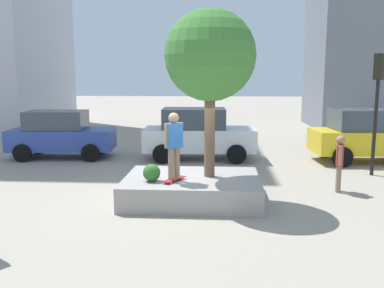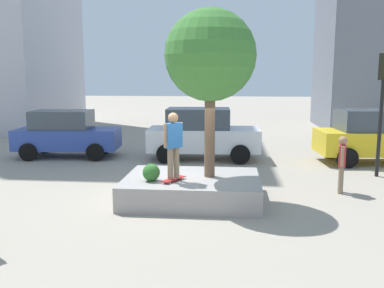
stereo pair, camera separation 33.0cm
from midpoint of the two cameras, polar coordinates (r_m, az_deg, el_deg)
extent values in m
plane|color=#9E9384|center=(11.44, -2.88, -7.53)|extent=(120.00, 120.00, 0.00)
cube|color=gray|center=(11.21, -0.85, -6.17)|extent=(3.61, 2.69, 0.64)
cylinder|color=brown|center=(10.97, 1.59, 2.02)|extent=(0.28, 0.28, 2.56)
sphere|color=#3D7A33|center=(10.90, 1.64, 12.17)|extent=(2.39, 2.39, 2.39)
sphere|color=#2D6628|center=(10.70, -6.48, -3.97)|extent=(0.45, 0.45, 0.45)
cube|color=#A51E1E|center=(10.67, -3.38, -4.85)|extent=(0.58, 0.80, 0.02)
sphere|color=beige|center=(10.92, -2.93, -4.70)|extent=(0.06, 0.06, 0.06)
sphere|color=beige|center=(10.83, -2.21, -4.82)|extent=(0.06, 0.06, 0.06)
sphere|color=beige|center=(10.53, -4.58, -5.26)|extent=(0.06, 0.06, 0.06)
sphere|color=beige|center=(10.43, -3.85, -5.39)|extent=(0.06, 0.06, 0.06)
cylinder|color=#847056|center=(10.52, -3.82, -2.75)|extent=(0.15, 0.15, 0.81)
cylinder|color=#847056|center=(10.63, -2.99, -2.61)|extent=(0.15, 0.15, 0.81)
cube|color=#2D6BB2|center=(10.45, -3.44, 1.18)|extent=(0.46, 0.46, 0.63)
cylinder|color=#9E7251|center=(10.30, -4.50, 1.15)|extent=(0.10, 0.10, 0.60)
cylinder|color=#9E7251|center=(10.59, -2.41, 1.40)|extent=(0.10, 0.10, 0.60)
sphere|color=#9E7251|center=(10.40, -3.46, 3.63)|extent=(0.26, 0.26, 0.26)
cube|color=#2D479E|center=(17.82, -17.98, 0.64)|extent=(4.29, 2.08, 0.83)
cube|color=#38424C|center=(17.79, -18.75, 3.16)|extent=(2.45, 1.72, 0.75)
cylinder|color=black|center=(18.38, -13.15, -0.21)|extent=(0.72, 0.26, 0.71)
cylinder|color=black|center=(16.70, -14.40, -1.19)|extent=(0.72, 0.26, 0.71)
cylinder|color=black|center=(19.12, -20.97, -0.22)|extent=(0.72, 0.26, 0.71)
cylinder|color=black|center=(17.52, -22.91, -1.16)|extent=(0.72, 0.26, 0.71)
cube|color=white|center=(16.65, 0.47, 0.69)|extent=(4.51, 2.05, 0.89)
cube|color=#38424C|center=(16.54, -0.29, 3.58)|extent=(2.55, 1.74, 0.80)
cylinder|color=black|center=(17.67, 5.12, -0.30)|extent=(0.76, 0.25, 0.75)
cylinder|color=black|center=(15.84, 5.56, -1.42)|extent=(0.76, 0.25, 0.75)
cylinder|color=black|center=(17.71, -4.08, -0.26)|extent=(0.76, 0.25, 0.75)
cylinder|color=black|center=(15.89, -4.70, -1.37)|extent=(0.76, 0.25, 0.75)
cube|color=gold|center=(17.48, 22.89, 0.37)|extent=(4.58, 2.23, 0.89)
cube|color=#38424C|center=(17.29, 22.40, 3.14)|extent=(2.62, 1.84, 0.80)
cylinder|color=black|center=(17.89, 17.44, -0.57)|extent=(0.77, 0.28, 0.75)
cylinder|color=black|center=(16.16, 19.51, -1.70)|extent=(0.77, 0.28, 0.75)
cylinder|color=black|center=(15.02, 23.37, 2.00)|extent=(0.12, 0.12, 3.21)
cube|color=black|center=(14.92, 23.88, 9.75)|extent=(0.37, 0.37, 0.85)
sphere|color=red|center=(15.07, 24.17, 10.65)|extent=(0.14, 0.14, 0.14)
sphere|color=gold|center=(15.06, 24.10, 9.59)|extent=(0.14, 0.14, 0.14)
sphere|color=green|center=(15.06, 24.03, 8.53)|extent=(0.14, 0.14, 0.14)
cylinder|color=#847056|center=(12.58, 18.89, -4.63)|extent=(0.14, 0.14, 0.78)
cylinder|color=#847056|center=(12.76, 18.87, -4.43)|extent=(0.14, 0.14, 0.78)
cube|color=#B23338|center=(12.53, 19.04, -1.43)|extent=(0.29, 0.47, 0.61)
cylinder|color=#9E7251|center=(12.30, 19.07, -1.55)|extent=(0.10, 0.10, 0.58)
cylinder|color=#9E7251|center=(12.75, 19.03, -1.17)|extent=(0.10, 0.10, 0.58)
sphere|color=#9E7251|center=(12.46, 19.15, 0.52)|extent=(0.25, 0.25, 0.25)
camera|label=1|loc=(0.17, -90.86, -0.14)|focal=38.58mm
camera|label=2|loc=(0.17, 89.14, 0.14)|focal=38.58mm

